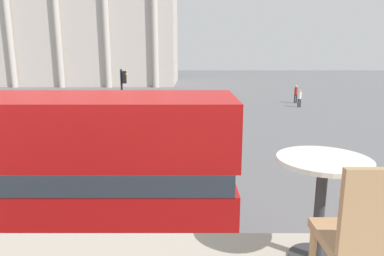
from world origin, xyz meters
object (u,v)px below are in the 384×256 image
cafe_dining_table (320,186)px  pedestrian_white (298,97)px  car_maroon (116,103)px  traffic_light_near (75,130)px  pedestrian_red (295,93)px  traffic_light_mid (122,94)px  cafe_chair_0 (366,238)px  plaza_building_left (93,2)px

cafe_dining_table → pedestrian_white: (9.23, 29.75, -3.19)m
car_maroon → pedestrian_white: (16.66, 2.01, 0.22)m
traffic_light_near → pedestrian_red: bearing=57.4°
traffic_light_mid → car_maroon: traffic_light_mid is taller
cafe_chair_0 → plaza_building_left: plaza_building_left is taller
traffic_light_near → cafe_chair_0: bearing=-64.2°
plaza_building_left → traffic_light_mid: (11.85, -38.99, -10.47)m
cafe_dining_table → car_maroon: 28.92m
cafe_dining_table → cafe_chair_0: bearing=-89.9°
pedestrian_white → pedestrian_red: bearing=45.9°
plaza_building_left → pedestrian_red: plaza_building_left is taller
pedestrian_red → car_maroon: bearing=106.7°
traffic_light_near → traffic_light_mid: bearing=89.2°
pedestrian_red → plaza_building_left: bearing=48.9°
traffic_light_near → pedestrian_red: size_ratio=1.97×
traffic_light_near → pedestrian_red: 27.15m
traffic_light_mid → pedestrian_red: 20.86m
traffic_light_near → pedestrian_white: bearing=55.0°
pedestrian_red → pedestrian_white: size_ratio=1.12×
traffic_light_near → traffic_light_mid: (0.11, 7.93, 0.32)m
cafe_dining_table → pedestrian_red: size_ratio=0.40×
traffic_light_mid → pedestrian_white: bearing=41.1°
car_maroon → pedestrian_white: 16.78m
pedestrian_white → plaza_building_left: bearing=99.6°
car_maroon → pedestrian_red: pedestrian_red is taller
cafe_dining_table → pedestrian_white: bearing=72.8°
cafe_dining_table → cafe_chair_0: (0.00, -0.61, -0.02)m
plaza_building_left → pedestrian_white: size_ratio=16.59×
cafe_dining_table → pedestrian_white: 31.31m
cafe_chair_0 → car_maroon: size_ratio=0.22×
pedestrian_red → pedestrian_white: (-0.45, -2.68, -0.12)m
cafe_dining_table → cafe_chair_0: 0.61m
cafe_dining_table → pedestrian_red: bearing=73.4°
cafe_dining_table → traffic_light_mid: bearing=105.4°
cafe_chair_0 → plaza_building_left: size_ratio=0.03×
plaza_building_left → cafe_chair_0: bearing=-73.7°
cafe_dining_table → pedestrian_red: 33.98m
cafe_dining_table → traffic_light_near: size_ratio=0.21×
car_maroon → pedestrian_white: pedestrian_white is taller
cafe_dining_table → traffic_light_near: bearing=117.2°
plaza_building_left → car_maroon: 32.66m
traffic_light_near → car_maroon: (-2.51, 18.16, -1.64)m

